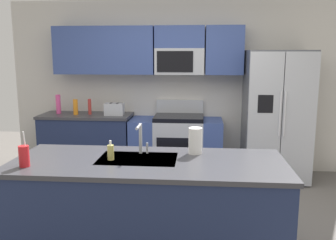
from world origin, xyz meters
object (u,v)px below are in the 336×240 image
(pepper_mill, at_px, (90,107))
(paper_towel_roll, at_px, (195,141))
(bottle_pink, at_px, (58,104))
(drink_cup_red, at_px, (24,156))
(toaster, at_px, (114,109))
(range_oven, at_px, (176,145))
(bottle_orange, at_px, (76,107))
(refrigerator, at_px, (276,116))
(soap_dispenser, at_px, (111,152))
(sink_faucet, at_px, (141,136))

(pepper_mill, relative_size, paper_towel_roll, 0.97)
(bottle_pink, distance_m, drink_cup_red, 2.71)
(toaster, bearing_deg, range_oven, 3.26)
(paper_towel_roll, bearing_deg, bottle_orange, 132.02)
(refrigerator, xyz_separation_m, soap_dispenser, (-1.85, -2.26, 0.04))
(toaster, relative_size, bottle_orange, 1.21)
(range_oven, xyz_separation_m, bottle_pink, (-1.81, 0.02, 0.60))
(bottle_orange, distance_m, sink_faucet, 2.47)
(paper_towel_roll, bearing_deg, soap_dispenser, -159.81)
(bottle_orange, relative_size, soap_dispenser, 1.36)
(sink_faucet, bearing_deg, toaster, 109.40)
(toaster, relative_size, paper_towel_roll, 1.17)
(refrigerator, relative_size, bottle_pink, 6.39)
(bottle_orange, bearing_deg, paper_towel_roll, -47.98)
(refrigerator, distance_m, soap_dispenser, 2.92)
(range_oven, height_order, paper_towel_roll, paper_towel_roll)
(pepper_mill, bearing_deg, toaster, -7.32)
(refrigerator, distance_m, toaster, 2.36)
(bottle_orange, xyz_separation_m, sink_faucet, (1.32, -2.08, 0.05))
(range_oven, bearing_deg, pepper_mill, -179.89)
(toaster, relative_size, pepper_mill, 1.21)
(toaster, height_order, sink_faucet, sink_faucet)
(bottle_orange, relative_size, drink_cup_red, 0.79)
(toaster, xyz_separation_m, bottle_orange, (-0.59, 0.00, 0.03))
(paper_towel_roll, bearing_deg, toaster, 121.30)
(toaster, bearing_deg, paper_towel_roll, -58.70)
(soap_dispenser, relative_size, paper_towel_roll, 0.71)
(sink_faucet, bearing_deg, soap_dispenser, -138.70)
(toaster, height_order, soap_dispenser, toaster)
(bottle_pink, bearing_deg, pepper_mill, -3.11)
(drink_cup_red, distance_m, paper_towel_roll, 1.46)
(refrigerator, distance_m, bottle_orange, 2.95)
(range_oven, xyz_separation_m, bottle_orange, (-1.51, -0.05, 0.57))
(bottle_pink, height_order, bottle_orange, bottle_pink)
(range_oven, xyz_separation_m, refrigerator, (1.43, -0.07, 0.48))
(bottle_orange, xyz_separation_m, drink_cup_red, (0.44, -2.53, -0.03))
(paper_towel_roll, bearing_deg, sink_faucet, -172.59)
(bottle_orange, xyz_separation_m, paper_towel_roll, (1.82, -2.02, 0.00))
(range_oven, height_order, drink_cup_red, drink_cup_red)
(bottle_orange, distance_m, drink_cup_red, 2.57)
(range_oven, height_order, refrigerator, refrigerator)
(toaster, height_order, bottle_pink, bottle_pink)
(toaster, bearing_deg, refrigerator, -0.47)
(paper_towel_roll, bearing_deg, drink_cup_red, -159.58)
(drink_cup_red, relative_size, soap_dispenser, 1.72)
(pepper_mill, bearing_deg, soap_dispenser, -69.05)
(pepper_mill, distance_m, soap_dispenser, 2.49)
(toaster, height_order, pepper_mill, pepper_mill)
(bottle_pink, bearing_deg, sink_faucet, -53.11)
(refrigerator, xyz_separation_m, sink_faucet, (-1.62, -2.06, 0.14))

